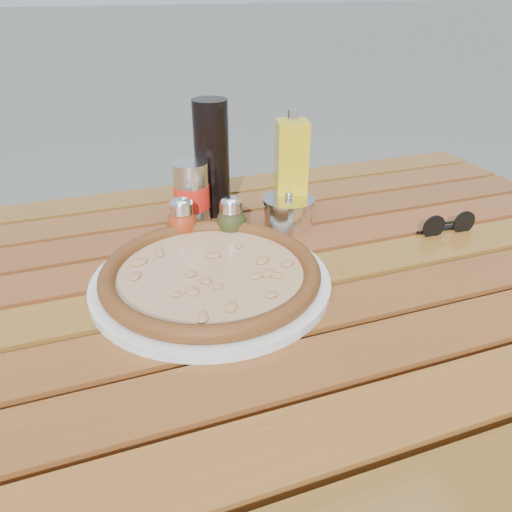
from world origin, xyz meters
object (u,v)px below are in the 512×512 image
object	(u,v)px
table	(260,318)
olive_oil_cruet	(291,172)
pepper_shaker	(182,220)
pizza	(211,272)
dark_bottle	(212,159)
sunglasses	(448,225)
plate	(211,281)
parmesan_tin	(288,213)
soda_can	(192,194)
oregano_shaker	(231,219)

from	to	relation	value
table	olive_oil_cruet	xyz separation A→B (m)	(0.13, 0.19, 0.17)
pepper_shaker	pizza	bearing A→B (deg)	-87.90
dark_bottle	olive_oil_cruet	size ratio (longest dim) A/B	1.05
pizza	sunglasses	world-z (taller)	sunglasses
plate	parmesan_tin	world-z (taller)	parmesan_tin
dark_bottle	parmesan_tin	bearing A→B (deg)	-46.83
soda_can	sunglasses	xyz separation A→B (m)	(0.43, -0.20, -0.04)
parmesan_tin	sunglasses	bearing A→B (deg)	-24.48
table	sunglasses	size ratio (longest dim) A/B	12.68
oregano_shaker	soda_can	distance (m)	0.10
table	soda_can	xyz separation A→B (m)	(-0.05, 0.24, 0.13)
table	pizza	bearing A→B (deg)	174.20
parmesan_tin	pepper_shaker	bearing A→B (deg)	175.37
plate	soda_can	xyz separation A→B (m)	(0.03, 0.23, 0.05)
table	plate	bearing A→B (deg)	174.20
dark_bottle	sunglasses	xyz separation A→B (m)	(0.38, -0.24, -0.09)
table	sunglasses	bearing A→B (deg)	5.20
pizza	parmesan_tin	bearing A→B (deg)	37.93
pepper_shaker	parmesan_tin	size ratio (longest dim) A/B	0.65
oregano_shaker	sunglasses	xyz separation A→B (m)	(0.38, -0.11, -0.02)
sunglasses	dark_bottle	bearing A→B (deg)	150.66
table	sunglasses	xyz separation A→B (m)	(0.38, 0.03, 0.09)
olive_oil_cruet	parmesan_tin	bearing A→B (deg)	-117.64
pizza	oregano_shaker	xyz separation A→B (m)	(0.08, 0.14, 0.02)
olive_oil_cruet	table	bearing A→B (deg)	-124.54
pizza	pepper_shaker	distance (m)	0.16
table	plate	world-z (taller)	plate
plate	dark_bottle	size ratio (longest dim) A/B	1.64
sunglasses	olive_oil_cruet	bearing A→B (deg)	151.03
pizza	oregano_shaker	size ratio (longest dim) A/B	4.88
pepper_shaker	soda_can	size ratio (longest dim) A/B	0.68
pizza	pepper_shaker	size ratio (longest dim) A/B	4.88
dark_bottle	pepper_shaker	bearing A→B (deg)	-130.02
dark_bottle	table	bearing A→B (deg)	-90.51
olive_oil_cruet	sunglasses	distance (m)	0.30
pizza	sunglasses	distance (m)	0.46
pepper_shaker	dark_bottle	bearing A→B (deg)	49.98
plate	soda_can	size ratio (longest dim) A/B	3.00
parmesan_tin	sunglasses	xyz separation A→B (m)	(0.27, -0.12, -0.01)
pizza	dark_bottle	distance (m)	0.29
plate	parmesan_tin	xyz separation A→B (m)	(0.19, 0.15, 0.02)
plate	dark_bottle	distance (m)	0.29
table	plate	distance (m)	0.11
pizza	olive_oil_cruet	distance (m)	0.28
oregano_shaker	olive_oil_cruet	size ratio (longest dim) A/B	0.39
soda_can	sunglasses	size ratio (longest dim) A/B	1.09
dark_bottle	olive_oil_cruet	xyz separation A→B (m)	(0.13, -0.08, -0.01)
pepper_shaker	soda_can	distance (m)	0.08
parmesan_tin	table	bearing A→B (deg)	-125.92
pizza	soda_can	size ratio (longest dim) A/B	3.34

